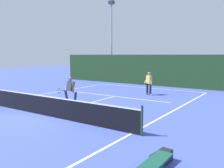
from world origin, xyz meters
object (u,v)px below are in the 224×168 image
(tennis_ball, at_px, (127,112))
(light_pole, at_px, (111,33))
(equipment_bag, at_px, (161,158))
(courtside_bench, at_px, (152,165))
(player_far, at_px, (149,82))
(player_near, at_px, (70,90))

(tennis_ball, height_order, light_pole, light_pole)
(light_pole, height_order, equipment_bag, light_pole)
(light_pole, height_order, courtside_bench, light_pole)
(tennis_ball, bearing_deg, courtside_bench, -54.53)
(player_far, distance_m, tennis_ball, 5.74)
(player_near, height_order, player_far, player_far)
(light_pole, bearing_deg, courtside_bench, -53.21)
(tennis_ball, bearing_deg, player_far, 104.52)
(player_near, xyz_separation_m, equipment_bag, (7.35, -4.19, -0.73))
(tennis_ball, distance_m, light_pole, 15.60)
(courtside_bench, distance_m, equipment_bag, 1.08)
(player_far, height_order, light_pole, light_pole)
(player_far, height_order, equipment_bag, player_far)
(player_near, relative_size, light_pole, 0.19)
(player_far, distance_m, courtside_bench, 12.26)
(player_far, bearing_deg, player_near, 97.12)
(player_near, height_order, tennis_ball, player_near)
(player_far, bearing_deg, light_pole, -11.69)
(player_far, bearing_deg, equipment_bag, 145.17)
(light_pole, bearing_deg, player_near, -66.08)
(equipment_bag, bearing_deg, light_pole, 42.42)
(courtside_bench, bearing_deg, tennis_ball, 35.47)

